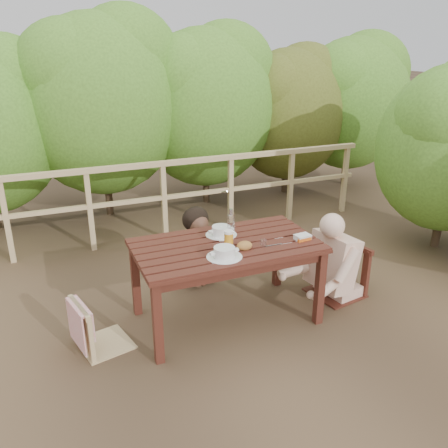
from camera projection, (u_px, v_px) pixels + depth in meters
name	position (u px, v px, depth m)	size (l,w,h in m)	color
ground	(226.00, 317.00, 4.27)	(60.00, 60.00, 0.00)	brown
table	(226.00, 282.00, 4.14)	(1.57, 0.88, 0.73)	#3C1911
chair_left	(101.00, 301.00, 3.74)	(0.41, 0.41, 0.83)	tan
chair_far	(189.00, 241.00, 4.88)	(0.41, 0.41, 0.83)	#3C1911
chair_right	(339.00, 250.00, 4.51)	(0.47, 0.47, 0.95)	#3C1911
woman	(188.00, 221.00, 4.82)	(0.50, 0.62, 1.25)	black
diner_right	(344.00, 226.00, 4.43)	(0.58, 0.71, 1.44)	beige
railing	(164.00, 201.00, 5.81)	(5.60, 0.10, 1.01)	tan
hedge_row	(164.00, 77.00, 6.48)	(6.60, 1.60, 3.80)	#427021
soup_near	(224.00, 253.00, 3.74)	(0.29, 0.29, 0.10)	white
soup_far	(221.00, 231.00, 4.17)	(0.28, 0.28, 0.09)	silver
bread_roll	(244.00, 246.00, 3.89)	(0.13, 0.10, 0.08)	#955C2B
beer_glass	(229.00, 239.00, 3.93)	(0.08, 0.08, 0.15)	orange
bottle	(231.00, 223.00, 4.11)	(0.06, 0.06, 0.27)	white
tumbler	(263.00, 244.00, 3.95)	(0.06, 0.06, 0.07)	white
butter_tub	(302.00, 238.00, 4.08)	(0.14, 0.10, 0.06)	white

